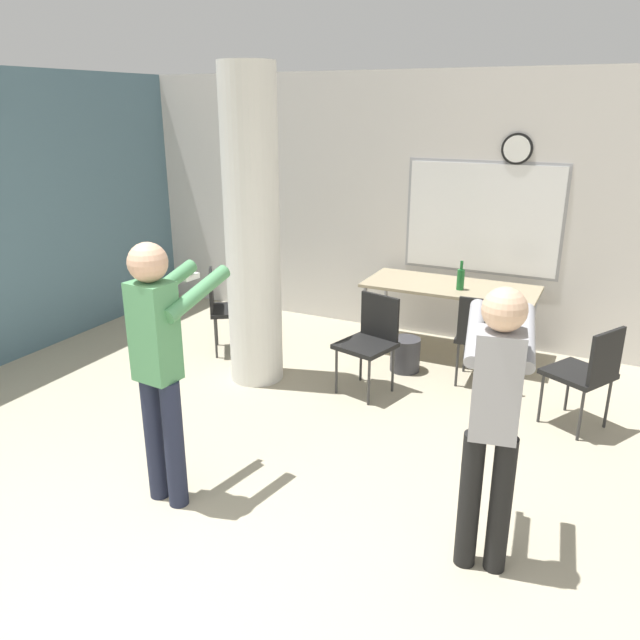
{
  "coord_description": "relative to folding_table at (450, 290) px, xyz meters",
  "views": [
    {
      "loc": [
        1.91,
        -1.49,
        2.47
      ],
      "look_at": [
        0.1,
        2.23,
        1.03
      ],
      "focal_mm": 35.0,
      "sensor_mm": 36.0,
      "label": 1
    }
  ],
  "objects": [
    {
      "name": "folding_table",
      "position": [
        0.0,
        0.0,
        0.0
      ],
      "size": [
        1.71,
        0.75,
        0.74
      ],
      "color": "tan",
      "rests_on": "ground_plane"
    },
    {
      "name": "chair_table_front",
      "position": [
        -0.4,
        -1.16,
        -0.18
      ],
      "size": [
        0.54,
        0.54,
        0.87
      ],
      "color": "black",
      "rests_on": "ground_plane"
    },
    {
      "name": "waste_bin",
      "position": [
        -0.25,
        -0.6,
        -0.53
      ],
      "size": [
        0.29,
        0.29,
        0.33
      ],
      "color": "#38383D",
      "rests_on": "ground_plane"
    },
    {
      "name": "chair_table_right",
      "position": [
        0.47,
        -0.63,
        -0.18
      ],
      "size": [
        0.46,
        0.46,
        0.87
      ],
      "color": "black",
      "rests_on": "ground_plane"
    },
    {
      "name": "wall_back",
      "position": [
        -0.44,
        0.55,
        0.71
      ],
      "size": [
        8.0,
        0.15,
        2.8
      ],
      "color": "silver",
      "rests_on": "ground_plane"
    },
    {
      "name": "person_playing_side",
      "position": [
        1.0,
        -3.0,
        0.27
      ],
      "size": [
        0.44,
        0.63,
        1.63
      ],
      "color": "black",
      "rests_on": "ground_plane"
    },
    {
      "name": "chair_mid_room",
      "position": [
        1.38,
        -1.09,
        -0.18
      ],
      "size": [
        0.6,
        0.6,
        0.87
      ],
      "color": "black",
      "rests_on": "ground_plane"
    },
    {
      "name": "person_playing_front",
      "position": [
        -0.96,
        -3.27,
        0.32
      ],
      "size": [
        0.42,
        0.69,
        1.72
      ],
      "color": "#1E2338",
      "rests_on": "ground_plane"
    },
    {
      "name": "support_pillar",
      "position": [
        -1.46,
        -1.37,
        0.71
      ],
      "size": [
        0.49,
        0.49,
        2.8
      ],
      "color": "silver",
      "rests_on": "ground_plane"
    },
    {
      "name": "bottle_on_table",
      "position": [
        0.12,
        -0.11,
        0.16
      ],
      "size": [
        0.07,
        0.07,
        0.29
      ],
      "color": "#1E6B2D",
      "rests_on": "folding_table"
    },
    {
      "name": "chair_near_pillar",
      "position": [
        -2.09,
        -0.94,
        -0.18
      ],
      "size": [
        0.61,
        0.61,
        0.87
      ],
      "color": "black",
      "rests_on": "ground_plane"
    }
  ]
}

